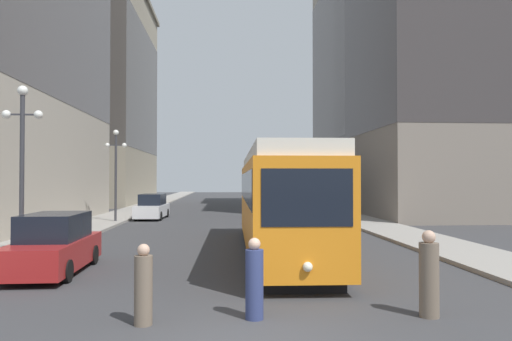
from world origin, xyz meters
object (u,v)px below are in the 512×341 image
(pedestrian_on_sidewalk, at_px, (143,287))
(lamp_post_left_near, at_px, (22,145))
(transit_bus, at_px, (298,192))
(parked_car_left_near, at_px, (152,207))
(pedestrian_crossing_near, at_px, (254,281))
(streetcar, at_px, (278,199))
(pedestrian_crossing_far, at_px, (429,277))
(parked_car_left_mid, at_px, (54,245))
(lamp_post_left_far, at_px, (116,162))

(pedestrian_on_sidewalk, xyz_separation_m, lamp_post_left_near, (-5.55, 7.79, 3.34))
(transit_bus, xyz_separation_m, parked_car_left_near, (-10.76, 0.12, -1.10))
(parked_car_left_near, height_order, pedestrian_crossing_near, parked_car_left_near)
(streetcar, distance_m, pedestrian_crossing_near, 9.01)
(parked_car_left_near, distance_m, lamp_post_left_near, 18.38)
(pedestrian_on_sidewalk, bearing_deg, pedestrian_crossing_far, 101.18)
(parked_car_left_near, bearing_deg, pedestrian_crossing_near, -74.93)
(streetcar, bearing_deg, parked_car_left_near, 114.86)
(transit_bus, height_order, pedestrian_on_sidewalk, transit_bus)
(transit_bus, distance_m, pedestrian_crossing_near, 25.90)
(parked_car_left_mid, height_order, pedestrian_on_sidewalk, parked_car_left_mid)
(pedestrian_crossing_far, xyz_separation_m, lamp_post_left_near, (-11.42, 7.64, 3.24))
(streetcar, distance_m, parked_car_left_mid, 8.25)
(parked_car_left_mid, relative_size, pedestrian_on_sidewalk, 2.95)
(parked_car_left_near, distance_m, lamp_post_left_far, 5.00)
(parked_car_left_near, xyz_separation_m, lamp_post_left_near, (-1.90, -17.99, 3.24))
(transit_bus, xyz_separation_m, pedestrian_on_sidewalk, (-7.12, -25.66, -1.20))
(parked_car_left_near, xyz_separation_m, lamp_post_left_far, (-1.90, -3.33, 3.22))
(pedestrian_crossing_far, bearing_deg, pedestrian_on_sidewalk, -18.03)
(pedestrian_crossing_near, bearing_deg, parked_car_left_mid, 39.72)
(pedestrian_crossing_far, xyz_separation_m, lamp_post_left_far, (-11.42, 22.29, 3.22))
(parked_car_left_near, bearing_deg, lamp_post_left_near, -93.90)
(pedestrian_crossing_near, height_order, lamp_post_left_far, lamp_post_left_far)
(pedestrian_crossing_near, height_order, lamp_post_left_near, lamp_post_left_near)
(lamp_post_left_near, distance_m, lamp_post_left_far, 14.66)
(pedestrian_crossing_far, height_order, lamp_post_left_far, lamp_post_left_far)
(streetcar, relative_size, transit_bus, 1.31)
(lamp_post_left_far, bearing_deg, streetcar, -55.35)
(transit_bus, height_order, pedestrian_crossing_near, transit_bus)
(pedestrian_crossing_near, bearing_deg, transit_bus, -19.18)
(pedestrian_crossing_far, distance_m, pedestrian_on_sidewalk, 5.88)
(streetcar, bearing_deg, parked_car_left_mid, -153.48)
(pedestrian_crossing_near, distance_m, lamp_post_left_near, 11.32)
(parked_car_left_near, relative_size, pedestrian_crossing_near, 2.98)
(pedestrian_on_sidewalk, xyz_separation_m, lamp_post_left_far, (-5.55, 22.45, 3.31))
(parked_car_left_near, bearing_deg, lamp_post_left_far, -117.60)
(pedestrian_on_sidewalk, bearing_deg, lamp_post_left_near, -134.90)
(transit_bus, bearing_deg, pedestrian_on_sidewalk, -103.82)
(streetcar, distance_m, lamp_post_left_far, 16.42)
(pedestrian_crossing_near, bearing_deg, pedestrian_on_sidewalk, 88.34)
(lamp_post_left_near, height_order, lamp_post_left_far, lamp_post_left_near)
(pedestrian_crossing_far, xyz_separation_m, pedestrian_on_sidewalk, (-5.88, -0.16, -0.10))
(parked_car_left_mid, bearing_deg, pedestrian_crossing_far, -30.50)
(parked_car_left_near, height_order, lamp_post_left_far, lamp_post_left_far)
(lamp_post_left_far, bearing_deg, transit_bus, 14.22)
(transit_bus, distance_m, pedestrian_on_sidewalk, 26.66)
(parked_car_left_mid, distance_m, pedestrian_crossing_near, 7.90)
(pedestrian_crossing_far, bearing_deg, lamp_post_left_near, -53.32)
(pedestrian_crossing_far, height_order, lamp_post_left_near, lamp_post_left_near)
(parked_car_left_near, relative_size, lamp_post_left_near, 0.82)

